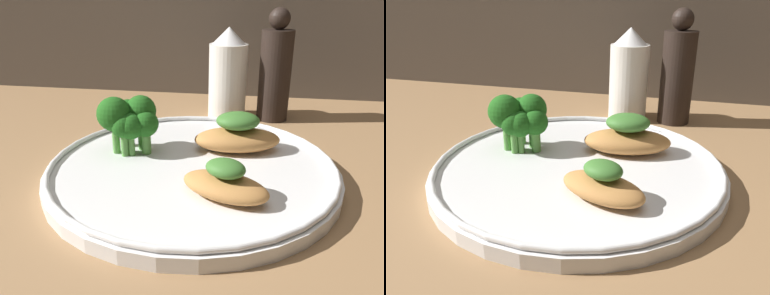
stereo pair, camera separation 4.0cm
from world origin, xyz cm
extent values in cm
cube|color=#936D47|center=(0.00, 0.00, -0.50)|extent=(180.00, 180.00, 1.00)
cylinder|color=white|center=(0.00, 0.00, 0.70)|extent=(31.48, 31.48, 1.40)
torus|color=white|center=(0.00, 0.00, 1.70)|extent=(30.88, 30.88, 0.60)
ellipsoid|color=#BC7F42|center=(4.12, -6.39, 2.46)|extent=(9.51, 7.25, 2.13)
ellipsoid|color=#3D752D|center=(4.12, -6.39, 4.33)|extent=(4.60, 4.18, 1.60)
ellipsoid|color=#BC7F42|center=(4.59, 4.81, 2.74)|extent=(10.80, 6.83, 2.68)
ellipsoid|color=#3D752D|center=(4.59, 4.81, 5.08)|extent=(5.65, 4.82, 1.99)
cylinder|color=#569942|center=(-5.73, 2.14, 2.70)|extent=(1.07, 1.07, 2.59)
sphere|color=#1E5B19|center=(-5.73, 2.14, 5.05)|extent=(3.03, 3.03, 3.03)
cylinder|color=#569942|center=(-6.55, 3.29, 3.17)|extent=(1.01, 1.01, 3.55)
sphere|color=#1E5B19|center=(-6.55, 3.29, 6.20)|extent=(3.58, 3.58, 3.58)
cylinder|color=#569942|center=(-8.37, 4.02, 3.28)|extent=(0.93, 0.93, 3.75)
sphere|color=#1E5B19|center=(-8.37, 4.02, 6.01)|extent=(2.46, 2.46, 2.46)
cylinder|color=#569942|center=(-9.23, 1.73, 3.08)|extent=(0.86, 0.86, 3.36)
sphere|color=#1E5B19|center=(-9.23, 1.73, 6.13)|extent=(3.93, 3.93, 3.93)
cylinder|color=#569942|center=(-7.99, 1.11, 2.74)|extent=(0.86, 0.86, 2.68)
sphere|color=#1E5B19|center=(-7.99, 1.11, 5.10)|extent=(2.91, 2.91, 2.91)
cylinder|color=#569942|center=(-7.21, 1.25, 2.66)|extent=(0.71, 0.71, 2.52)
sphere|color=#1E5B19|center=(-7.21, 1.25, 4.97)|extent=(3.00, 3.00, 3.00)
cylinder|color=white|center=(2.00, 21.87, 5.75)|extent=(5.93, 5.93, 11.49)
cone|color=white|center=(2.00, 21.87, 12.75)|extent=(5.04, 5.04, 2.53)
cylinder|color=black|center=(9.23, 21.87, 6.84)|extent=(4.83, 4.83, 13.67)
sphere|color=black|center=(9.23, 21.87, 15.24)|extent=(3.14, 3.14, 3.14)
camera|label=1|loc=(6.14, -36.57, 19.06)|focal=35.00mm
camera|label=2|loc=(10.07, -35.69, 19.06)|focal=35.00mm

